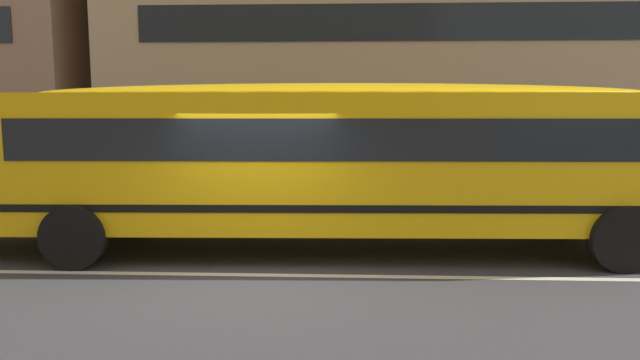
{
  "coord_description": "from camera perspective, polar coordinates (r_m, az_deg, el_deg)",
  "views": [
    {
      "loc": [
        1.39,
        -8.73,
        2.61
      ],
      "look_at": [
        0.97,
        0.82,
        1.4
      ],
      "focal_mm": 32.6,
      "sensor_mm": 36.0,
      "label": 1
    }
  ],
  "objects": [
    {
      "name": "lane_centreline",
      "position": [
        9.22,
        -6.33,
        -9.24
      ],
      "size": [
        110.0,
        0.16,
        0.01
      ],
      "primitive_type": "cube",
      "color": "silver",
      "rests_on": "ground_plane"
    },
    {
      "name": "ground_plane",
      "position": [
        9.22,
        -6.33,
        -9.25
      ],
      "size": [
        400.0,
        400.0,
        0.0
      ],
      "primitive_type": "plane",
      "color": "#38383D"
    },
    {
      "name": "sidewalk_far",
      "position": [
        16.72,
        -2.25,
        -1.73
      ],
      "size": [
        120.0,
        3.0,
        0.01
      ],
      "primitive_type": "cube",
      "color": "gray",
      "rests_on": "ground_plane"
    },
    {
      "name": "school_bus",
      "position": [
        10.4,
        0.95,
        2.72
      ],
      "size": [
        13.55,
        3.22,
        3.01
      ],
      "rotation": [
        0.0,
        0.0,
        3.17
      ],
      "color": "yellow",
      "rests_on": "ground_plane"
    }
  ]
}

